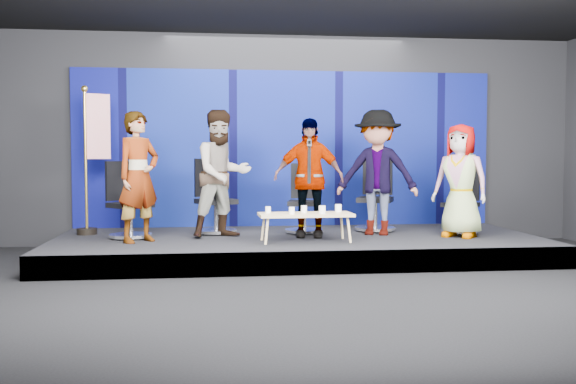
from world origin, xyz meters
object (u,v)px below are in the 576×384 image
object	(u,v)px
chair_c	(304,210)
chair_d	(376,207)
panelist_b	(222,174)
mug_c	(304,209)
coffee_table	(306,215)
chair_e	(461,211)
panelist_d	(377,173)
mug_e	(338,208)
flag_stand	(93,156)
chair_a	(128,213)
panelist_e	(461,181)
panelist_a	(139,177)
panelist_c	(309,178)
chair_b	(215,209)
mug_a	(268,210)
mug_d	(322,210)
mug_b	(292,210)

from	to	relation	value
chair_c	chair_d	bearing A→B (deg)	17.33
panelist_b	mug_c	world-z (taller)	panelist_b
coffee_table	chair_e	bearing A→B (deg)	15.75
coffee_table	panelist_d	bearing A→B (deg)	28.86
mug_e	flag_stand	world-z (taller)	flag_stand
chair_a	panelist_e	distance (m)	4.83
chair_d	coffee_table	world-z (taller)	chair_d
panelist_a	mug_e	xyz separation A→B (m)	(2.75, -0.12, -0.45)
panelist_c	chair_d	distance (m)	1.41
chair_b	mug_e	xyz separation A→B (m)	(1.72, -0.99, 0.07)
panelist_c	mug_e	size ratio (longest dim) A/B	15.78
chair_b	coffee_table	size ratio (longest dim) A/B	0.88
panelist_c	mug_e	xyz separation A→B (m)	(0.36, -0.40, -0.41)
panelist_e	flag_stand	size ratio (longest dim) A/B	0.74
chair_a	chair_e	xyz separation A→B (m)	(4.99, 0.01, -0.03)
panelist_a	chair_d	world-z (taller)	panelist_a
mug_a	mug_c	xyz separation A→B (m)	(0.50, 0.04, 0.00)
panelist_d	mug_d	world-z (taller)	panelist_d
chair_b	panelist_c	distance (m)	1.56
chair_a	mug_a	bearing A→B (deg)	-60.85
panelist_e	chair_e	bearing A→B (deg)	108.16
panelist_c	chair_d	world-z (taller)	panelist_c
panelist_a	coffee_table	distance (m)	2.34
chair_d	mug_e	distance (m)	1.31
chair_d	coffee_table	size ratio (longest dim) A/B	0.89
panelist_c	flag_stand	xyz separation A→B (m)	(-3.16, 0.71, 0.32)
chair_c	chair_d	distance (m)	1.16
chair_b	chair_d	xyz separation A→B (m)	(2.52, 0.03, 0.00)
mug_c	mug_d	bearing A→B (deg)	-42.38
panelist_e	mug_d	size ratio (longest dim) A/B	15.11
panelist_a	mug_e	distance (m)	2.79
panelist_d	coffee_table	distance (m)	1.46
chair_b	chair_e	world-z (taller)	chair_b
panelist_c	chair_d	xyz separation A→B (m)	(1.16, 0.63, -0.48)
chair_c	chair_e	world-z (taller)	chair_c
chair_c	mug_c	xyz separation A→B (m)	(-0.14, -0.92, 0.09)
panelist_b	chair_e	xyz separation A→B (m)	(3.64, 0.10, -0.59)
panelist_d	chair_e	world-z (taller)	panelist_d
panelist_b	mug_b	xyz separation A→B (m)	(0.93, -0.70, -0.48)
panelist_a	mug_d	size ratio (longest dim) A/B	16.48
chair_b	panelist_d	world-z (taller)	panelist_d
panelist_a	panelist_e	xyz separation A→B (m)	(4.58, 0.02, -0.07)
mug_d	flag_stand	xyz separation A→B (m)	(-3.25, 1.32, 0.73)
chair_c	coffee_table	world-z (taller)	chair_c
chair_c	panelist_d	distance (m)	1.25
panelist_c	mug_d	size ratio (longest dim) A/B	15.89
panelist_d	mug_d	size ratio (longest dim) A/B	17.17
mug_c	chair_e	bearing A→B (deg)	13.40
chair_d	mug_d	bearing A→B (deg)	-108.11
mug_b	mug_c	distance (m)	0.28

